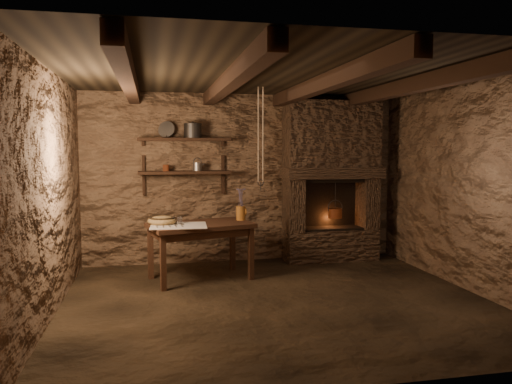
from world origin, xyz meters
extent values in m
plane|color=black|center=(0.00, 0.00, 0.00)|extent=(4.50, 4.50, 0.00)
cube|color=#4C3423|center=(0.00, 2.00, 1.20)|extent=(4.50, 0.04, 2.40)
cube|color=#4C3423|center=(0.00, -2.00, 1.20)|extent=(4.50, 0.04, 2.40)
cube|color=#4C3423|center=(-2.25, 0.00, 1.20)|extent=(0.04, 4.00, 2.40)
cube|color=#4C3423|center=(2.25, 0.00, 1.20)|extent=(0.04, 4.00, 2.40)
cube|color=black|center=(0.00, 0.00, 2.40)|extent=(4.50, 4.00, 0.04)
cube|color=black|center=(-1.50, 0.00, 2.31)|extent=(0.14, 3.95, 0.16)
cube|color=black|center=(-0.50, 0.00, 2.31)|extent=(0.14, 3.95, 0.16)
cube|color=black|center=(0.50, 0.00, 2.31)|extent=(0.14, 3.95, 0.16)
cube|color=black|center=(1.50, 0.00, 2.31)|extent=(0.14, 3.95, 0.16)
cube|color=black|center=(-0.85, 1.84, 1.30)|extent=(1.25, 0.30, 0.04)
cube|color=black|center=(-0.85, 1.84, 1.75)|extent=(1.25, 0.30, 0.04)
cube|color=#3B291D|center=(1.25, 1.77, 0.23)|extent=(1.35, 0.45, 0.45)
cube|color=#3B291D|center=(0.69, 1.77, 0.82)|extent=(0.23, 0.45, 0.75)
cube|color=#3B291D|center=(1.81, 1.77, 0.82)|extent=(0.23, 0.45, 0.75)
cube|color=#3B291D|center=(1.25, 1.74, 1.28)|extent=(1.43, 0.51, 0.16)
cube|color=#3B291D|center=(1.25, 1.77, 1.83)|extent=(1.35, 0.45, 0.94)
cube|color=black|center=(1.25, 1.96, 0.82)|extent=(0.90, 0.06, 0.75)
cube|color=black|center=(-0.71, 1.05, 0.68)|extent=(1.37, 0.98, 0.05)
cube|color=black|center=(-0.71, 1.05, 0.60)|extent=(1.24, 0.86, 0.09)
cube|color=silver|center=(-0.99, 0.89, 0.71)|extent=(0.69, 0.57, 0.01)
cylinder|color=#A15D1F|center=(-0.17, 1.22, 0.80)|extent=(0.12, 0.12, 0.18)
torus|color=#A15D1F|center=(-0.11, 1.22, 0.81)|extent=(0.02, 0.10, 0.10)
ellipsoid|color=olive|center=(-1.18, 1.06, 0.75)|extent=(0.44, 0.44, 0.12)
cylinder|color=#282624|center=(-0.73, 1.84, 1.86)|extent=(0.28, 0.28, 0.18)
cylinder|color=#9E9E98|center=(-1.08, 1.94, 1.89)|extent=(0.25, 0.19, 0.23)
cylinder|color=#4F200F|center=(-1.10, 1.84, 1.36)|extent=(0.10, 0.10, 0.09)
cylinder|color=maroon|center=(1.30, 1.72, 0.69)|extent=(0.25, 0.25, 0.14)
torus|color=#282624|center=(1.30, 1.72, 0.78)|extent=(0.22, 0.01, 0.22)
cylinder|color=#282624|center=(1.30, 1.72, 0.94)|extent=(0.01, 0.01, 0.44)
camera|label=1|loc=(-1.29, -5.06, 1.63)|focal=35.00mm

